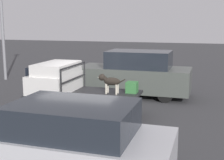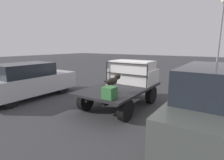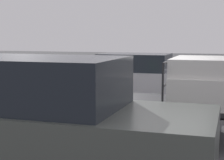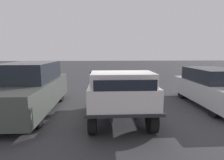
# 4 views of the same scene
# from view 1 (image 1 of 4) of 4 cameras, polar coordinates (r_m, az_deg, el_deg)

# --- Properties ---
(ground_plane) EXTENTS (80.00, 80.00, 0.00)m
(ground_plane) POSITION_cam_1_polar(r_m,az_deg,el_deg) (10.85, -4.93, -6.56)
(ground_plane) COLOR #38383A
(flatbed_truck) EXTENTS (3.61, 2.09, 0.81)m
(flatbed_truck) POSITION_cam_1_polar(r_m,az_deg,el_deg) (10.69, -4.98, -3.54)
(flatbed_truck) COLOR black
(flatbed_truck) RESTS_ON ground
(truck_cab) EXTENTS (1.29, 1.97, 1.00)m
(truck_cab) POSITION_cam_1_polar(r_m,az_deg,el_deg) (11.00, -10.28, 0.43)
(truck_cab) COLOR silver
(truck_cab) RESTS_ON flatbed_truck
(truck_headboard) EXTENTS (0.04, 1.97, 0.94)m
(truck_headboard) POSITION_cam_1_polar(r_m,az_deg,el_deg) (10.68, -7.04, 1.04)
(truck_headboard) COLOR #232326
(truck_headboard) RESTS_ON flatbed_truck
(dog) EXTENTS (0.98, 0.26, 0.68)m
(dog) POSITION_cam_1_polar(r_m,az_deg,el_deg) (10.47, -0.50, -0.16)
(dog) COLOR beige
(dog) RESTS_ON flatbed_truck
(cargo_crate) EXTENTS (0.37, 0.37, 0.37)m
(cargo_crate) POSITION_cam_1_polar(r_m,az_deg,el_deg) (10.63, 3.66, -1.34)
(cargo_crate) COLOR #337038
(cargo_crate) RESTS_ON flatbed_truck
(parked_sedan) EXTENTS (4.29, 1.83, 1.66)m
(parked_sedan) POSITION_cam_1_polar(r_m,az_deg,el_deg) (6.34, -8.38, -11.37)
(parked_sedan) COLOR black
(parked_sedan) RESTS_ON ground
(parked_pickup_far) EXTENTS (4.86, 1.90, 1.97)m
(parked_pickup_far) POSITION_cam_1_polar(r_m,az_deg,el_deg) (13.58, 4.21, 1.11)
(parked_pickup_far) COLOR black
(parked_pickup_far) RESTS_ON ground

